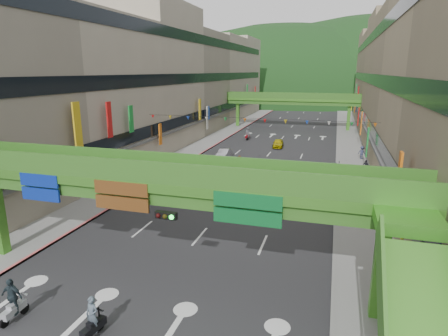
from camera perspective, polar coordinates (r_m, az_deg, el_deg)
road_slab at (r=62.36m, az=8.44°, el=4.00°), size 18.00×140.00×0.02m
sidewalk_left at (r=64.78m, az=-1.25°, el=4.61°), size 4.00×140.00×0.15m
sidewalk_right at (r=61.81m, az=18.59°, el=3.36°), size 4.00×140.00×0.15m
curb_left at (r=64.23m, az=0.37°, el=4.54°), size 0.20×140.00×0.18m
curb_right at (r=61.76m, az=16.83°, el=3.51°), size 0.20×140.00×0.18m
building_row_left at (r=66.68m, az=-7.97°, el=12.88°), size 12.80×95.00×19.00m
building_row_right at (r=61.63m, az=26.83°, el=11.36°), size 12.80×95.00×19.00m
overpass_near at (r=18.84m, az=-8.28°, el=-4.46°), size 28.00×12.27×7.10m
overpass_far at (r=76.44m, az=10.26°, el=9.94°), size 28.00×2.20×7.10m
hill_left at (r=172.71m, az=8.86°, el=10.68°), size 168.00×140.00×112.00m
hill_right at (r=191.77m, az=21.83°, el=10.20°), size 208.00×176.00×128.00m
bunting_string at (r=41.96m, az=4.72°, el=7.23°), size 26.00×0.36×0.47m
scooter_rider_near at (r=18.26m, az=-19.37°, el=-20.96°), size 0.68×1.60×2.01m
scooter_rider_mid at (r=41.77m, az=2.41°, el=0.49°), size 1.03×1.58×2.18m
scooter_rider_left at (r=20.72m, az=-29.56°, el=-17.04°), size 1.08×1.60×2.15m
scooter_rider_far at (r=63.20m, az=3.60°, el=5.26°), size 0.94×1.60×2.13m
parked_scooter_row at (r=41.41m, az=16.34°, el=-1.10°), size 1.60×9.35×1.08m
car_silver at (r=49.55m, az=-0.01°, el=2.16°), size 1.34×3.83×1.26m
car_yellow at (r=57.44m, az=8.24°, el=3.74°), size 1.75×3.81×1.26m
pedestrian_red at (r=31.36m, az=21.76°, el=-6.10°), size 0.87×0.74×1.56m
pedestrian_dark at (r=44.84m, az=20.75°, el=0.03°), size 0.93×0.82×1.51m
pedestrian_blue at (r=51.92m, az=20.26°, el=2.06°), size 0.93×0.85×1.68m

